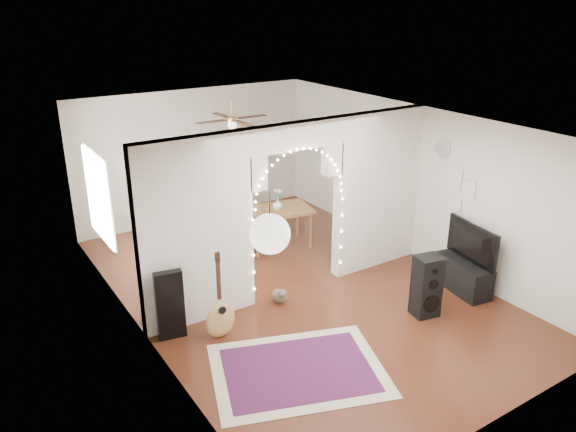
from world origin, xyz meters
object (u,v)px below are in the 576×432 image
dining_chair_right (256,229)px  acoustic_guitar (220,307)px  floor_speaker (427,286)px  media_console (463,276)px  bookcase (192,191)px  dining_table (278,213)px  dining_chair_left (216,255)px

dining_chair_right → acoustic_guitar: bearing=-146.6°
floor_speaker → media_console: bearing=22.9°
media_console → bookcase: (-2.41, 5.01, 0.45)m
media_console → dining_chair_right: bearing=126.1°
acoustic_guitar → floor_speaker: bearing=-22.9°
floor_speaker → dining_table: (-0.53, 3.22, 0.22)m
media_console → dining_chair_left: media_console is taller
dining_table → dining_chair_left: bearing=-162.6°
floor_speaker → dining_table: 3.27m
floor_speaker → dining_table: bearing=110.9°
bookcase → dining_chair_left: bookcase is taller
dining_chair_right → dining_chair_left: bearing=-169.5°
dining_table → dining_chair_right: bearing=122.5°
floor_speaker → dining_chair_right: size_ratio=1.93×
bookcase → dining_chair_right: 1.71m
floor_speaker → bookcase: bookcase is taller
dining_chair_left → dining_table: bearing=-16.8°
media_console → bookcase: 5.58m
media_console → dining_chair_right: size_ratio=2.06×
bookcase → media_console: bearing=-80.0°
dining_table → bookcase: bearing=123.6°
dining_table → acoustic_guitar: bearing=-126.0°
media_console → dining_chair_left: 4.09m
media_console → dining_chair_left: bearing=145.1°
bookcase → dining_table: size_ratio=1.05×
acoustic_guitar → media_console: acoustic_guitar is taller
acoustic_guitar → dining_chair_right: (2.07, 2.61, -0.25)m
floor_speaker → dining_chair_right: bearing=112.6°
dining_table → floor_speaker: bearing=-69.9°
floor_speaker → dining_chair_left: bearing=133.1°
acoustic_guitar → dining_table: (2.26, 2.12, 0.21)m
acoustic_guitar → dining_chair_right: bearing=50.2°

